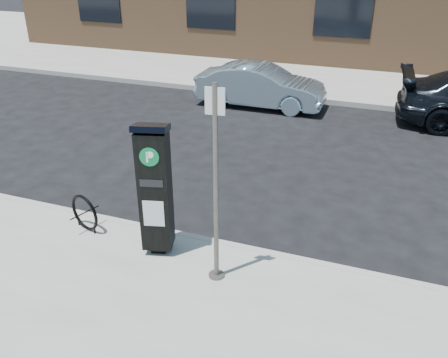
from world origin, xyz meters
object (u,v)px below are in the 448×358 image
at_px(parking_kiosk, 155,188).
at_px(sign_pole, 216,190).
at_px(bike_rack, 85,213).
at_px(car_silver, 260,86).

distance_m(parking_kiosk, sign_pole, 1.13).
xyz_separation_m(bike_rack, car_silver, (0.71, 7.57, 0.15)).
relative_size(parking_kiosk, bike_rack, 3.29).
xyz_separation_m(sign_pole, car_silver, (-1.71, 7.97, -0.92)).
distance_m(sign_pole, car_silver, 8.20).
distance_m(parking_kiosk, car_silver, 7.73).
bearing_deg(bike_rack, car_silver, 102.49).
height_order(parking_kiosk, bike_rack, parking_kiosk).
xyz_separation_m(parking_kiosk, car_silver, (-0.67, 7.68, -0.60)).
height_order(sign_pole, car_silver, sign_pole).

